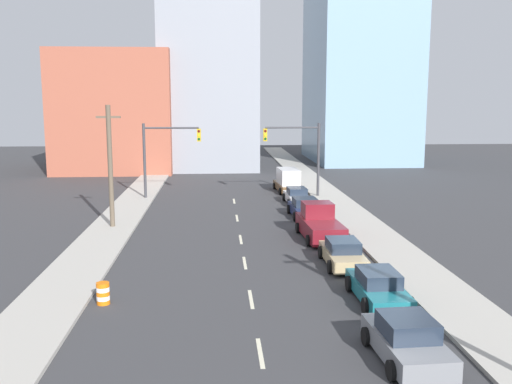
% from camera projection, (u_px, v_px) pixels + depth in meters
% --- Properties ---
extents(sidewalk_left, '(3.15, 92.55, 0.17)m').
position_uv_depth(sidewalk_left, '(146.00, 187.00, 56.88)').
color(sidewalk_left, '#ADA89E').
rests_on(sidewalk_left, ground).
extents(sidewalk_right, '(3.15, 92.55, 0.17)m').
position_uv_depth(sidewalk_right, '(316.00, 185.00, 58.04)').
color(sidewalk_right, '#ADA89E').
rests_on(sidewalk_right, ground).
extents(lane_stripe_at_8m, '(0.16, 2.40, 0.01)m').
position_uv_depth(lane_stripe_at_8m, '(260.00, 353.00, 19.70)').
color(lane_stripe_at_8m, beige).
rests_on(lane_stripe_at_8m, ground).
extents(lane_stripe_at_13m, '(0.16, 2.40, 0.01)m').
position_uv_depth(lane_stripe_at_13m, '(251.00, 299.00, 25.02)').
color(lane_stripe_at_13m, beige).
rests_on(lane_stripe_at_13m, ground).
extents(lane_stripe_at_19m, '(0.16, 2.40, 0.01)m').
position_uv_depth(lane_stripe_at_19m, '(245.00, 263.00, 30.60)').
color(lane_stripe_at_19m, beige).
rests_on(lane_stripe_at_19m, ground).
extents(lane_stripe_at_24m, '(0.16, 2.40, 0.01)m').
position_uv_depth(lane_stripe_at_24m, '(241.00, 239.00, 35.77)').
color(lane_stripe_at_24m, beige).
rests_on(lane_stripe_at_24m, ground).
extents(lane_stripe_at_31m, '(0.16, 2.40, 0.01)m').
position_uv_depth(lane_stripe_at_31m, '(237.00, 218.00, 42.26)').
color(lane_stripe_at_31m, beige).
rests_on(lane_stripe_at_31m, ground).
extents(lane_stripe_at_38m, '(0.16, 2.40, 0.01)m').
position_uv_depth(lane_stripe_at_38m, '(234.00, 201.00, 49.31)').
color(lane_stripe_at_38m, beige).
rests_on(lane_stripe_at_38m, ground).
extents(building_brick_left, '(14.00, 16.00, 14.48)m').
position_uv_depth(building_brick_left, '(119.00, 112.00, 71.74)').
color(building_brick_left, '#9E513D').
rests_on(building_brick_left, ground).
extents(building_office_center, '(12.00, 20.00, 24.51)m').
position_uv_depth(building_office_center, '(210.00, 73.00, 75.65)').
color(building_office_center, gray).
rests_on(building_office_center, ground).
extents(building_glass_right, '(13.00, 20.00, 28.63)m').
position_uv_depth(building_glass_right, '(359.00, 60.00, 80.68)').
color(building_glass_right, '#7A9EB7').
rests_on(building_glass_right, ground).
extents(traffic_signal_left, '(5.05, 0.35, 6.67)m').
position_uv_depth(traffic_signal_left, '(161.00, 150.00, 49.62)').
color(traffic_signal_left, '#38383D').
rests_on(traffic_signal_left, ground).
extents(traffic_signal_right, '(5.05, 0.35, 6.67)m').
position_uv_depth(traffic_signal_right, '(303.00, 149.00, 50.46)').
color(traffic_signal_right, '#38383D').
rests_on(traffic_signal_right, ground).
extents(utility_pole_left_mid, '(1.60, 0.32, 8.34)m').
position_uv_depth(utility_pole_left_mid, '(110.00, 166.00, 38.10)').
color(utility_pole_left_mid, brown).
rests_on(utility_pole_left_mid, ground).
extents(traffic_barrel, '(0.56, 0.56, 0.95)m').
position_uv_depth(traffic_barrel, '(103.00, 293.00, 24.35)').
color(traffic_barrel, orange).
rests_on(traffic_barrel, ground).
extents(sedan_gray, '(2.32, 4.29, 1.52)m').
position_uv_depth(sedan_gray, '(407.00, 341.00, 19.04)').
color(sedan_gray, slate).
rests_on(sedan_gray, ground).
extents(sedan_teal, '(2.08, 4.73, 1.41)m').
position_uv_depth(sedan_teal, '(378.00, 287.00, 24.61)').
color(sedan_teal, '#196B75').
rests_on(sedan_teal, ground).
extents(sedan_tan, '(2.11, 4.53, 1.40)m').
position_uv_depth(sedan_tan, '(343.00, 253.00, 30.06)').
color(sedan_tan, tan).
rests_on(sedan_tan, ground).
extents(pickup_truck_maroon, '(2.59, 5.67, 2.18)m').
position_uv_depth(pickup_truck_maroon, '(320.00, 224.00, 35.98)').
color(pickup_truck_maroon, maroon).
rests_on(pickup_truck_maroon, ground).
extents(sedan_navy, '(2.31, 4.56, 1.44)m').
position_uv_depth(sedan_navy, '(305.00, 208.00, 42.57)').
color(sedan_navy, '#141E47').
rests_on(sedan_navy, ground).
extents(sedan_white, '(2.08, 4.66, 1.36)m').
position_uv_depth(sedan_white, '(297.00, 196.00, 48.10)').
color(sedan_white, silver).
rests_on(sedan_white, ground).
extents(box_truck_brown, '(2.50, 5.66, 2.23)m').
position_uv_depth(box_truck_brown, '(288.00, 181.00, 54.23)').
color(box_truck_brown, brown).
rests_on(box_truck_brown, ground).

